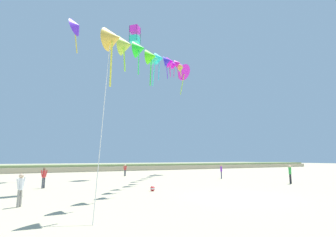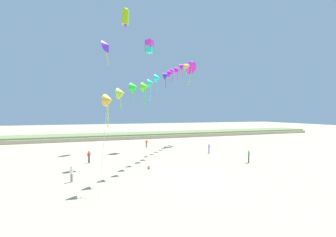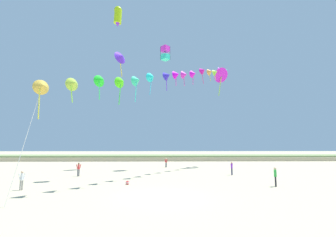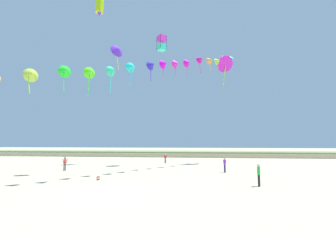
{
  "view_description": "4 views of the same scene",
  "coord_description": "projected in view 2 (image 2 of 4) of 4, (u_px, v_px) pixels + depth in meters",
  "views": [
    {
      "loc": [
        -11.91,
        -12.47,
        2.36
      ],
      "look_at": [
        0.07,
        8.99,
        6.11
      ],
      "focal_mm": 28.0,
      "sensor_mm": 36.0,
      "label": 1
    },
    {
      "loc": [
        -10.23,
        -21.1,
        6.82
      ],
      "look_at": [
        0.72,
        9.59,
        6.01
      ],
      "focal_mm": 24.0,
      "sensor_mm": 36.0,
      "label": 2
    },
    {
      "loc": [
        0.1,
        -16.91,
        3.77
      ],
      "look_at": [
        0.72,
        12.05,
        7.19
      ],
      "focal_mm": 24.0,
      "sensor_mm": 36.0,
      "label": 3
    },
    {
      "loc": [
        5.51,
        -14.7,
        3.44
      ],
      "look_at": [
        2.57,
        9.36,
        5.98
      ],
      "focal_mm": 24.0,
      "sensor_mm": 36.0,
      "label": 4
    }
  ],
  "objects": [
    {
      "name": "large_kite_high_solo",
      "position": [
        107.0,
        46.0,
        39.03
      ],
      "size": [
        2.47,
        2.61,
        4.65
      ],
      "color": "#652EE1"
    },
    {
      "name": "large_kite_mid_trail",
      "position": [
        149.0,
        46.0,
        40.83
      ],
      "size": [
        1.63,
        1.63,
        2.33
      ],
      "color": "#2CDAB6"
    },
    {
      "name": "large_kite_low_lead",
      "position": [
        190.0,
        67.0,
        47.96
      ],
      "size": [
        3.31,
        2.9,
        5.33
      ],
      "color": "#D720D3"
    },
    {
      "name": "ground_plane",
      "position": [
        192.0,
        178.0,
        23.47
      ],
      "size": [
        240.0,
        240.0,
        0.0
      ],
      "primitive_type": "plane",
      "color": "#C1B28E"
    },
    {
      "name": "large_kite_outer_drift",
      "position": [
        125.0,
        17.0,
        29.57
      ],
      "size": [
        1.28,
        1.25,
        2.58
      ],
      "color": "#9FCE12"
    },
    {
      "name": "beach_ball",
      "position": [
        149.0,
        167.0,
        27.28
      ],
      "size": [
        0.36,
        0.36,
        0.36
      ],
      "color": "red",
      "rests_on": "ground"
    },
    {
      "name": "kite_banner_string",
      "position": [
        170.0,
        73.0,
        34.96
      ],
      "size": [
        22.32,
        28.11,
        18.65
      ],
      "color": "gold"
    },
    {
      "name": "person_mid_center",
      "position": [
        71.0,
        173.0,
        22.01
      ],
      "size": [
        0.45,
        0.46,
        1.61
      ],
      "color": "gray",
      "rests_on": "ground"
    },
    {
      "name": "person_far_left",
      "position": [
        89.0,
        156.0,
        30.42
      ],
      "size": [
        0.55,
        0.32,
        1.64
      ],
      "color": "#474C56",
      "rests_on": "ground"
    },
    {
      "name": "person_near_left",
      "position": [
        146.0,
        143.0,
        44.28
      ],
      "size": [
        0.54,
        0.21,
        1.55
      ],
      "color": "#474C56",
      "rests_on": "ground"
    },
    {
      "name": "person_near_right",
      "position": [
        209.0,
        148.0,
        37.46
      ],
      "size": [
        0.44,
        0.48,
        1.64
      ],
      "color": "#282D4C",
      "rests_on": "ground"
    },
    {
      "name": "dune_ridge",
      "position": [
        128.0,
        136.0,
        61.66
      ],
      "size": [
        120.0,
        10.2,
        1.21
      ],
      "color": "tan",
      "rests_on": "ground"
    },
    {
      "name": "person_far_right",
      "position": [
        249.0,
        155.0,
        30.56
      ],
      "size": [
        0.4,
        0.56,
        1.75
      ],
      "color": "black",
      "rests_on": "ground"
    }
  ]
}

